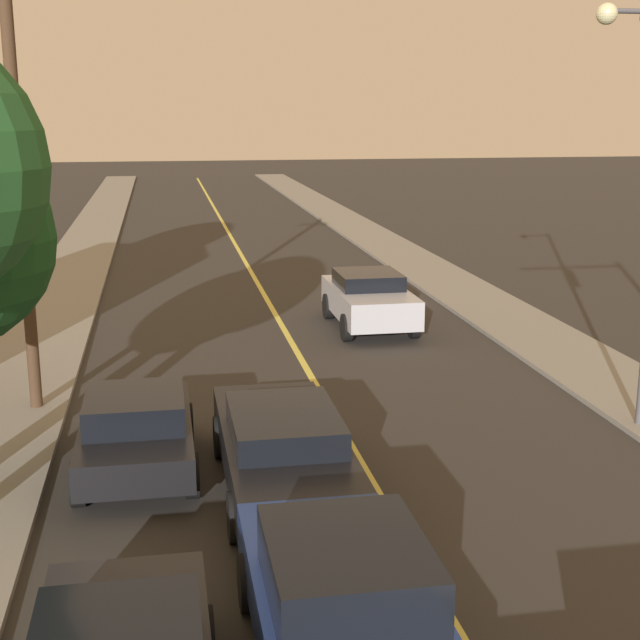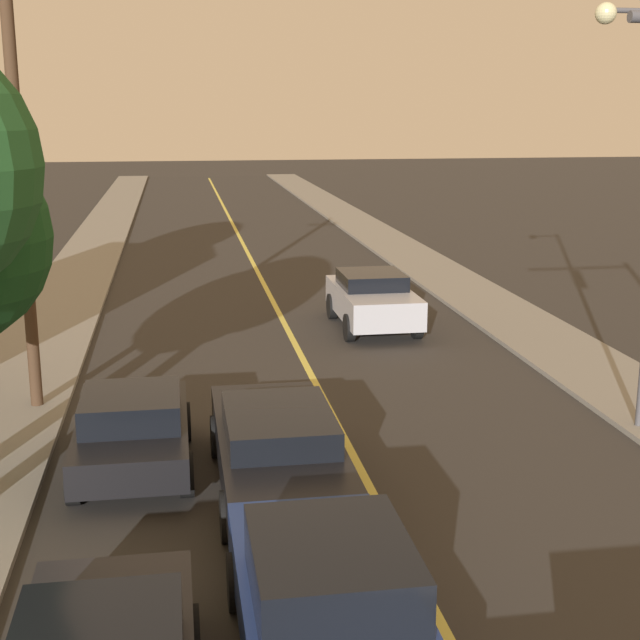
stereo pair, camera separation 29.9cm
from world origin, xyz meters
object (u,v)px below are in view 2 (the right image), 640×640
at_px(car_near_lane_second, 278,446).
at_px(car_far_oncoming, 373,299).
at_px(car_outer_lane_second, 133,429).
at_px(utility_pole_left, 19,174).
at_px(car_near_lane_front, 329,605).

relative_size(car_near_lane_second, car_far_oncoming, 1.22).
relative_size(car_outer_lane_second, utility_pole_left, 0.44).
distance_m(car_near_lane_second, car_outer_lane_second, 2.60).
xyz_separation_m(car_outer_lane_second, utility_pole_left, (-2.06, 3.42, 3.99)).
xyz_separation_m(car_near_lane_second, utility_pole_left, (-4.35, 4.65, 3.96)).
relative_size(car_far_oncoming, utility_pole_left, 0.47).
xyz_separation_m(car_near_lane_front, car_outer_lane_second, (-2.29, 5.98, -0.09)).
relative_size(car_near_lane_front, car_far_oncoming, 1.08).
distance_m(car_outer_lane_second, car_far_oncoming, 10.93).
distance_m(car_near_lane_second, utility_pole_left, 7.50).
height_order(car_near_lane_front, car_far_oncoming, car_near_lane_front).
height_order(car_near_lane_second, utility_pole_left, utility_pole_left).
bearing_deg(utility_pole_left, car_near_lane_front, -65.18).
height_order(car_near_lane_second, car_outer_lane_second, car_near_lane_second).
bearing_deg(car_near_lane_front, utility_pole_left, 114.82).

